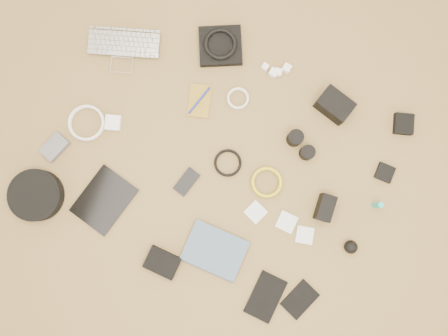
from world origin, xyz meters
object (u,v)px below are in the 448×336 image
(phone, at_px, (187,182))
(laptop, at_px, (123,53))
(paperback, at_px, (206,271))
(headphone_case, at_px, (36,195))
(dslr_camera, at_px, (334,105))
(tablet, at_px, (104,200))

(phone, bearing_deg, laptop, 154.04)
(phone, bearing_deg, paperback, -39.70)
(laptop, xyz_separation_m, headphone_case, (-0.11, -0.69, 0.02))
(laptop, distance_m, headphone_case, 0.70)
(laptop, xyz_separation_m, dslr_camera, (0.92, 0.09, 0.03))
(laptop, xyz_separation_m, paperback, (0.66, -0.74, -0.00))
(phone, xyz_separation_m, paperback, (0.21, -0.32, 0.01))
(dslr_camera, distance_m, phone, 0.70)
(headphone_case, bearing_deg, phone, 25.67)
(laptop, bearing_deg, headphone_case, -115.25)
(paperback, bearing_deg, tablet, 79.20)
(laptop, relative_size, paperback, 1.28)
(headphone_case, distance_m, paperback, 0.77)
(headphone_case, xyz_separation_m, paperback, (0.77, -0.05, -0.02))
(headphone_case, bearing_deg, tablet, 16.27)
(phone, relative_size, paperback, 0.48)
(dslr_camera, xyz_separation_m, paperback, (-0.26, -0.83, -0.03))
(dslr_camera, relative_size, paperback, 0.58)
(dslr_camera, height_order, paperback, dslr_camera)
(tablet, distance_m, phone, 0.35)
(phone, height_order, headphone_case, headphone_case)
(laptop, bearing_deg, paperback, -64.67)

